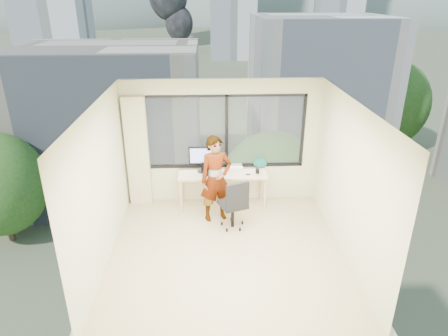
{
  "coord_description": "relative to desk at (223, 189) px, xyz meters",
  "views": [
    {
      "loc": [
        -0.31,
        -5.74,
        4.11
      ],
      "look_at": [
        0.0,
        1.0,
        1.15
      ],
      "focal_mm": 32.0,
      "sensor_mm": 36.0,
      "label": 1
    }
  ],
  "objects": [
    {
      "name": "far_tower_c",
      "position": [
        45.0,
        138.34,
        -1.38
      ],
      "size": [
        15.0,
        15.0,
        26.0
      ],
      "primitive_type": "cube",
      "color": "silver",
      "rests_on": "exterior_ground"
    },
    {
      "name": "chair",
      "position": [
        0.15,
        -0.84,
        0.14
      ],
      "size": [
        0.68,
        0.68,
        1.03
      ],
      "primitive_type": null,
      "rotation": [
        0.0,
        0.0,
        0.36
      ],
      "color": "black",
      "rests_on": "floor"
    },
    {
      "name": "person",
      "position": [
        -0.15,
        -0.51,
        0.48
      ],
      "size": [
        0.72,
        0.58,
        1.71
      ],
      "primitive_type": "imported",
      "rotation": [
        0.0,
        0.0,
        0.3
      ],
      "color": "#2D2D33",
      "rests_on": "floor"
    },
    {
      "name": "wall_left",
      "position": [
        -2.0,
        -1.66,
        0.93
      ],
      "size": [
        0.01,
        4.0,
        2.6
      ],
      "primitive_type": "cube",
      "color": "beige",
      "rests_on": "ground"
    },
    {
      "name": "hill_a",
      "position": [
        -120.0,
        318.34,
        -14.38
      ],
      "size": [
        288.0,
        216.0,
        90.0
      ],
      "primitive_type": "ellipsoid",
      "color": "slate",
      "rests_on": "exterior_ground"
    },
    {
      "name": "cellphone",
      "position": [
        0.51,
        -0.1,
        0.38
      ],
      "size": [
        0.11,
        0.06,
        0.01
      ],
      "primitive_type": "cube",
      "rotation": [
        0.0,
        0.0,
        -0.09
      ],
      "color": "black",
      "rests_on": "desk"
    },
    {
      "name": "window_wall",
      "position": [
        0.05,
        0.34,
        1.15
      ],
      "size": [
        3.3,
        0.16,
        1.55
      ],
      "primitive_type": null,
      "color": "black",
      "rests_on": "ground"
    },
    {
      "name": "wall_right",
      "position": [
        2.0,
        -1.66,
        0.93
      ],
      "size": [
        0.01,
        4.0,
        2.6
      ],
      "primitive_type": "cube",
      "color": "beige",
      "rests_on": "ground"
    },
    {
      "name": "ceiling",
      "position": [
        0.0,
        -1.66,
        2.23
      ],
      "size": [
        4.0,
        4.0,
        0.01
      ],
      "primitive_type": "cube",
      "color": "white",
      "rests_on": "ground"
    },
    {
      "name": "floor",
      "position": [
        0.0,
        -1.66,
        -0.38
      ],
      "size": [
        4.0,
        4.0,
        0.01
      ],
      "primitive_type": "cube",
      "color": "tan",
      "rests_on": "ground"
    },
    {
      "name": "far_tower_a",
      "position": [
        -35.0,
        93.34,
        -0.38
      ],
      "size": [
        14.0,
        14.0,
        28.0
      ],
      "primitive_type": "cube",
      "color": "silver",
      "rests_on": "exterior_ground"
    },
    {
      "name": "tree_a",
      "position": [
        -16.0,
        20.34,
        -10.38
      ],
      "size": [
        7.0,
        7.0,
        8.0
      ],
      "primitive_type": null,
      "color": "#29511B",
      "rests_on": "exterior_ground"
    },
    {
      "name": "hill_b",
      "position": [
        100.0,
        318.34,
        -14.38
      ],
      "size": [
        300.0,
        220.0,
        96.0
      ],
      "primitive_type": "ellipsoid",
      "color": "slate",
      "rests_on": "exterior_ground"
    },
    {
      "name": "game_console",
      "position": [
        0.27,
        0.2,
        0.41
      ],
      "size": [
        0.31,
        0.26,
        0.07
      ],
      "primitive_type": "cube",
      "rotation": [
        0.0,
        0.0,
        0.03
      ],
      "color": "white",
      "rests_on": "desk"
    },
    {
      "name": "curtain",
      "position": [
        -1.72,
        0.22,
        0.77
      ],
      "size": [
        0.45,
        0.14,
        2.3
      ],
      "primitive_type": "cube",
      "color": "beige",
      "rests_on": "floor"
    },
    {
      "name": "pen_cup",
      "position": [
        0.71,
        -0.05,
        0.43
      ],
      "size": [
        0.1,
        0.1,
        0.1
      ],
      "primitive_type": "cylinder",
      "rotation": [
        0.0,
        0.0,
        0.29
      ],
      "color": "black",
      "rests_on": "desk"
    },
    {
      "name": "laptop",
      "position": [
        -0.22,
        -0.02,
        0.49
      ],
      "size": [
        0.41,
        0.43,
        0.22
      ],
      "primitive_type": null,
      "rotation": [
        0.0,
        0.0,
        0.19
      ],
      "color": "black",
      "rests_on": "desk"
    },
    {
      "name": "far_tower_d",
      "position": [
        -60.0,
        148.34,
        -3.38
      ],
      "size": [
        16.0,
        14.0,
        22.0
      ],
      "primitive_type": "cube",
      "color": "silver",
      "rests_on": "exterior_ground"
    },
    {
      "name": "handbag",
      "position": [
        0.8,
        0.23,
        0.49
      ],
      "size": [
        0.32,
        0.21,
        0.22
      ],
      "primitive_type": "ellipsoid",
      "rotation": [
        0.0,
        0.0,
        0.21
      ],
      "color": "#0C484D",
      "rests_on": "desk"
    },
    {
      "name": "monitor",
      "position": [
        -0.41,
        0.1,
        0.65
      ],
      "size": [
        0.55,
        0.14,
        0.55
      ],
      "primitive_type": null,
      "rotation": [
        0.0,
        0.0,
        -0.04
      ],
      "color": "black",
      "rests_on": "desk"
    },
    {
      "name": "tree_b",
      "position": [
        4.0,
        16.34,
        -9.88
      ],
      "size": [
        7.6,
        7.6,
        9.0
      ],
      "primitive_type": null,
      "color": "#29511B",
      "rests_on": "exterior_ground"
    },
    {
      "name": "far_tower_b",
      "position": [
        8.0,
        118.34,
        0.62
      ],
      "size": [
        13.0,
        13.0,
        30.0
      ],
      "primitive_type": "cube",
      "color": "silver",
      "rests_on": "exterior_ground"
    },
    {
      "name": "near_bldg_a",
      "position": [
        -9.0,
        28.34,
        -7.38
      ],
      "size": [
        16.0,
        12.0,
        14.0
      ],
      "primitive_type": "cube",
      "color": "beige",
      "rests_on": "exterior_ground"
    },
    {
      "name": "desk",
      "position": [
        0.0,
        0.0,
        0.0
      ],
      "size": [
        1.8,
        0.6,
        0.75
      ],
      "primitive_type": "cube",
      "color": "beige",
      "rests_on": "floor"
    },
    {
      "name": "wall_front",
      "position": [
        0.0,
        -3.66,
        0.93
      ],
      "size": [
        4.0,
        0.01,
        2.6
      ],
      "primitive_type": "cube",
      "color": "beige",
      "rests_on": "ground"
    },
    {
      "name": "near_bldg_b",
      "position": [
        12.0,
        36.34,
        -6.38
      ],
      "size": [
        14.0,
        13.0,
        16.0
      ],
      "primitive_type": "cube",
      "color": "white",
      "rests_on": "exterior_ground"
    },
    {
      "name": "exterior_ground",
      "position": [
        0.0,
        118.34,
        -14.38
      ],
      "size": [
        400.0,
        400.0,
        0.04
      ],
      "primitive_type": "cube",
      "color": "#515B3D",
      "rests_on": "ground"
    },
    {
      "name": "tree_c",
      "position": [
        22.0,
        38.34,
        -9.38
      ],
      "size": [
        8.4,
        8.4,
        10.0
      ],
      "primitive_type": null,
      "color": "#29511B",
      "rests_on": "exterior_ground"
    }
  ]
}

